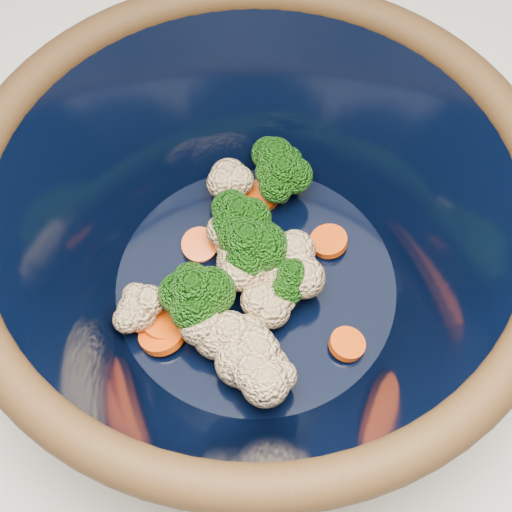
# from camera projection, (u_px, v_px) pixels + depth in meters

# --- Properties ---
(ground) EXTENTS (3.00, 3.00, 0.00)m
(ground) POSITION_uv_depth(u_px,v_px,m) (234.00, 464.00, 1.37)
(ground) COLOR #9E7A54
(ground) RESTS_ON ground
(counter) EXTENTS (1.20, 1.20, 0.90)m
(counter) POSITION_uv_depth(u_px,v_px,m) (226.00, 382.00, 0.98)
(counter) COLOR silver
(counter) RESTS_ON ground
(mixing_bowl) EXTENTS (0.39, 0.39, 0.16)m
(mixing_bowl) POSITION_uv_depth(u_px,v_px,m) (256.00, 244.00, 0.47)
(mixing_bowl) COLOR black
(mixing_bowl) RESTS_ON counter
(vegetable_pile) EXTENTS (0.17, 0.20, 0.06)m
(vegetable_pile) POSITION_uv_depth(u_px,v_px,m) (247.00, 261.00, 0.49)
(vegetable_pile) COLOR #608442
(vegetable_pile) RESTS_ON mixing_bowl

